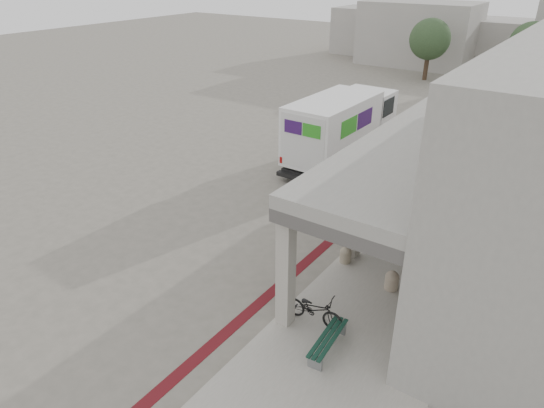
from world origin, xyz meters
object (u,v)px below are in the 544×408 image
Objects in this scene: utility_cabinet at (448,261)px; fedex_truck at (343,127)px; bench at (328,341)px; bicycle_black at (314,309)px.

fedex_truck is at bearing 146.95° from utility_cabinet.
utility_cabinet is (1.44, 4.82, 0.29)m from bench.
bicycle_black is at bearing 135.04° from bench.
bicycle_black is (-0.81, 0.69, 0.15)m from bench.
utility_cabinet is 4.71m from bicycle_black.
fedex_truck is 6.72× the size of utility_cabinet.
bicycle_black is at bearing -107.88° from utility_cabinet.
utility_cabinet is at bearing -42.81° from fedex_truck.
bench is 1.05× the size of bicycle_black.
fedex_truck is 4.43× the size of bench.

